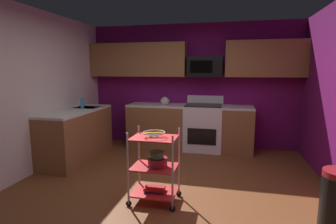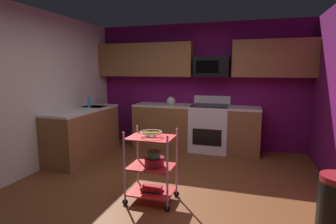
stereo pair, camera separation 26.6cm
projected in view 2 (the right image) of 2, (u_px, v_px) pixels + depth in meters
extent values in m
cube|color=brown|center=(164.00, 193.00, 3.62)|extent=(4.40, 4.80, 0.04)
cube|color=#6B1156|center=(199.00, 86.00, 5.71)|extent=(4.52, 0.06, 2.60)
cube|color=silver|center=(24.00, 92.00, 4.07)|extent=(0.06, 4.80, 2.60)
cube|color=brown|center=(195.00, 128.00, 5.53)|extent=(2.57, 0.60, 0.88)
cube|color=silver|center=(195.00, 106.00, 5.46)|extent=(2.57, 0.60, 0.04)
cube|color=brown|center=(84.00, 134.00, 5.02)|extent=(0.60, 1.66, 0.88)
cube|color=silver|center=(83.00, 110.00, 4.95)|extent=(0.60, 1.66, 0.04)
cube|color=#B7BABC|center=(94.00, 110.00, 5.32)|extent=(0.44, 0.36, 0.16)
cube|color=white|center=(209.00, 128.00, 5.44)|extent=(0.76, 0.64, 0.92)
cube|color=black|center=(207.00, 137.00, 5.15)|extent=(0.56, 0.01, 0.32)
cube|color=white|center=(212.00, 100.00, 5.63)|extent=(0.76, 0.06, 0.18)
cube|color=black|center=(210.00, 106.00, 5.37)|extent=(0.72, 0.60, 0.02)
cube|color=brown|center=(145.00, 60.00, 5.78)|extent=(2.10, 0.33, 0.70)
cube|color=brown|center=(273.00, 59.00, 5.02)|extent=(1.50, 0.33, 0.70)
cube|color=black|center=(212.00, 67.00, 5.35)|extent=(0.70, 0.38, 0.40)
cube|color=black|center=(207.00, 67.00, 5.19)|extent=(0.44, 0.01, 0.24)
cylinder|color=silver|center=(124.00, 168.00, 3.21)|extent=(0.02, 0.02, 0.88)
cylinder|color=black|center=(125.00, 202.00, 3.27)|extent=(0.07, 0.02, 0.07)
cylinder|color=silver|center=(167.00, 173.00, 3.05)|extent=(0.02, 0.02, 0.88)
cylinder|color=black|center=(167.00, 209.00, 3.12)|extent=(0.07, 0.02, 0.07)
cylinder|color=silver|center=(138.00, 158.00, 3.58)|extent=(0.02, 0.02, 0.88)
cylinder|color=black|center=(138.00, 188.00, 3.65)|extent=(0.07, 0.02, 0.07)
cylinder|color=silver|center=(177.00, 162.00, 3.42)|extent=(0.02, 0.02, 0.88)
cylinder|color=black|center=(176.00, 194.00, 3.49)|extent=(0.07, 0.02, 0.07)
cube|color=red|center=(152.00, 191.00, 3.37)|extent=(0.55, 0.40, 0.02)
cube|color=red|center=(151.00, 167.00, 3.32)|extent=(0.55, 0.40, 0.02)
cube|color=red|center=(151.00, 138.00, 3.26)|extent=(0.55, 0.40, 0.02)
torus|color=silver|center=(151.00, 132.00, 3.25)|extent=(0.27, 0.27, 0.01)
cylinder|color=silver|center=(151.00, 136.00, 3.26)|extent=(0.12, 0.12, 0.02)
ellipsoid|color=yellow|center=(155.00, 133.00, 3.25)|extent=(0.17, 0.09, 0.04)
ellipsoid|color=yellow|center=(147.00, 133.00, 3.25)|extent=(0.17, 0.09, 0.04)
cylinder|color=maroon|center=(154.00, 162.00, 3.30)|extent=(0.24, 0.24, 0.11)
torus|color=maroon|center=(154.00, 158.00, 3.29)|extent=(0.25, 0.25, 0.01)
cylinder|color=#387F4C|center=(153.00, 155.00, 3.27)|extent=(0.17, 0.17, 0.08)
torus|color=#387F4C|center=(153.00, 152.00, 3.26)|extent=(0.18, 0.18, 0.01)
cube|color=#1E4C8C|center=(152.00, 190.00, 3.37)|extent=(0.24, 0.14, 0.02)
cube|color=#B22626|center=(152.00, 188.00, 3.36)|extent=(0.26, 0.17, 0.04)
sphere|color=beige|center=(171.00, 101.00, 5.60)|extent=(0.18, 0.18, 0.18)
sphere|color=black|center=(171.00, 97.00, 5.59)|extent=(0.03, 0.03, 0.03)
cone|color=beige|center=(175.00, 100.00, 5.57)|extent=(0.09, 0.04, 0.06)
torus|color=black|center=(171.00, 96.00, 5.58)|extent=(0.12, 0.01, 0.12)
cylinder|color=#2D8CBF|center=(89.00, 102.00, 5.16)|extent=(0.06, 0.06, 0.20)
cylinder|color=black|center=(336.00, 212.00, 2.55)|extent=(0.34, 0.34, 0.60)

